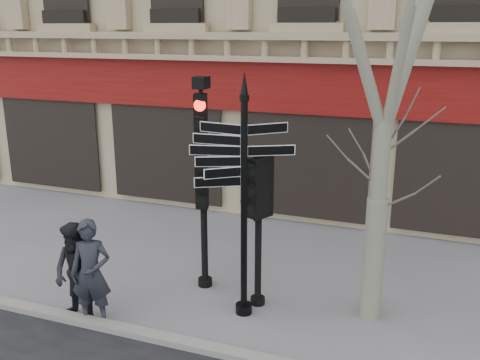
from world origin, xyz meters
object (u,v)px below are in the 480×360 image
object	(u,v)px
traffic_signal_main	(203,159)
traffic_signal_secondary	(259,204)
fingerpost	(244,157)
pedestrian_b	(77,273)
pedestrian_a	(91,273)

from	to	relation	value
traffic_signal_main	traffic_signal_secondary	size ratio (longest dim) A/B	1.47
fingerpost	traffic_signal_secondary	xyz separation A→B (m)	(0.13, 0.41, -0.95)
pedestrian_b	traffic_signal_secondary	bearing A→B (deg)	37.88
fingerpost	pedestrian_b	xyz separation A→B (m)	(-2.65, -1.26, -2.03)
pedestrian_a	fingerpost	bearing A→B (deg)	11.15
traffic_signal_main	pedestrian_b	world-z (taller)	traffic_signal_main
traffic_signal_secondary	pedestrian_a	xyz separation A→B (m)	(-2.49, -1.67, -1.03)
traffic_signal_main	pedestrian_a	distance (m)	2.90
pedestrian_b	pedestrian_a	bearing A→B (deg)	6.92
fingerpost	pedestrian_b	size ratio (longest dim) A/B	2.40
fingerpost	traffic_signal_secondary	size ratio (longest dim) A/B	1.53
pedestrian_a	traffic_signal_secondary	bearing A→B (deg)	16.86
traffic_signal_main	pedestrian_a	world-z (taller)	traffic_signal_main
pedestrian_a	traffic_signal_main	bearing A→B (deg)	41.16
traffic_signal_main	fingerpost	bearing A→B (deg)	-54.24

